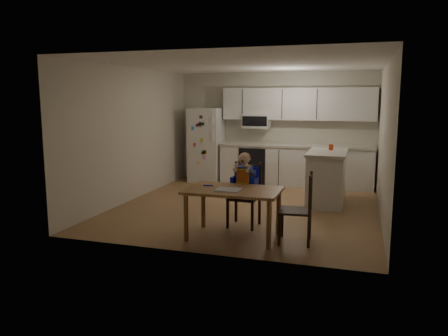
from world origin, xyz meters
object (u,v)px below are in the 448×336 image
refrigerator (206,145)px  red_cup (331,147)px  kitchen_island (327,177)px  chair_booster (245,182)px  chair_side (303,204)px  dining_table (233,196)px

refrigerator → red_cup: bearing=-22.8°
kitchen_island → chair_booster: size_ratio=1.16×
red_cup → chair_side: bearing=-93.8°
dining_table → chair_booster: chair_booster is taller
kitchen_island → chair_side: size_ratio=1.38×
dining_table → refrigerator: bearing=114.7°
chair_side → kitchen_island: bearing=172.7°
refrigerator → chair_booster: (1.80, -3.30, -0.17)m
red_cup → chair_booster: 2.38m
dining_table → chair_booster: bearing=89.8°
refrigerator → red_cup: 3.17m
chair_booster → kitchen_island: bearing=62.6°
refrigerator → kitchen_island: (2.87, -1.48, -0.36)m
chair_side → dining_table: bearing=-90.7°
red_cup → kitchen_island: bearing=-99.4°
dining_table → chair_booster: (0.00, 0.62, 0.08)m
red_cup → dining_table: bearing=-112.6°
red_cup → chair_side: size_ratio=0.11×
refrigerator → red_cup: refrigerator is taller
kitchen_island → red_cup: red_cup is taller
red_cup → chair_booster: size_ratio=0.09×
kitchen_island → dining_table: size_ratio=1.02×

